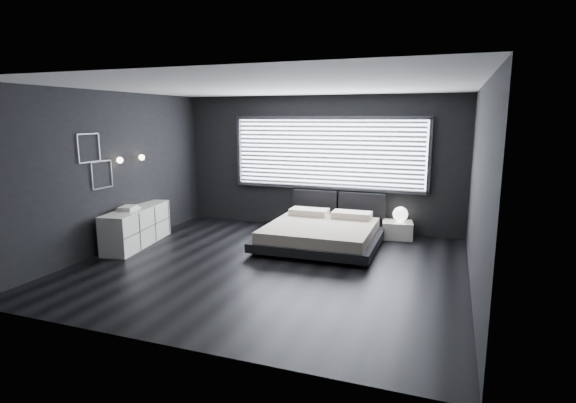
% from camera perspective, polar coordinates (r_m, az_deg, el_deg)
% --- Properties ---
extents(room, '(6.04, 6.00, 2.80)m').
position_cam_1_polar(room, '(6.97, -2.41, 2.83)').
color(room, black).
rests_on(room, ground).
extents(window, '(4.14, 0.09, 1.52)m').
position_cam_1_polar(window, '(9.43, 5.03, 6.12)').
color(window, white).
rests_on(window, ground).
extents(headboard, '(1.96, 0.16, 0.52)m').
position_cam_1_polar(headboard, '(9.45, 6.40, -0.27)').
color(headboard, black).
rests_on(headboard, ground).
extents(sconce_near, '(0.18, 0.11, 0.11)m').
position_cam_1_polar(sconce_near, '(8.51, -20.59, 4.93)').
color(sconce_near, silver).
rests_on(sconce_near, ground).
extents(sconce_far, '(0.18, 0.11, 0.11)m').
position_cam_1_polar(sconce_far, '(8.97, -18.10, 5.35)').
color(sconce_far, silver).
rests_on(sconce_far, ground).
extents(wall_art_upper, '(0.01, 0.48, 0.48)m').
position_cam_1_polar(wall_art_upper, '(8.11, -23.96, 6.23)').
color(wall_art_upper, '#47474C').
rests_on(wall_art_upper, ground).
extents(wall_art_lower, '(0.01, 0.48, 0.48)m').
position_cam_1_polar(wall_art_lower, '(8.34, -22.53, 3.17)').
color(wall_art_lower, '#47474C').
rests_on(wall_art_lower, ground).
extents(bed, '(2.14, 2.04, 0.55)m').
position_cam_1_polar(bed, '(8.27, 4.17, -4.04)').
color(bed, black).
rests_on(bed, ground).
extents(nightstand, '(0.64, 0.56, 0.34)m').
position_cam_1_polar(nightstand, '(9.10, 13.70, -3.52)').
color(nightstand, white).
rests_on(nightstand, ground).
extents(orb_lamp, '(0.29, 0.29, 0.29)m').
position_cam_1_polar(orb_lamp, '(9.07, 14.08, -1.56)').
color(orb_lamp, white).
rests_on(orb_lamp, nightstand).
extents(dresser, '(0.78, 1.81, 0.70)m').
position_cam_1_polar(dresser, '(8.81, -18.62, -3.03)').
color(dresser, white).
rests_on(dresser, ground).
extents(book_stack, '(0.33, 0.41, 0.07)m').
position_cam_1_polar(book_stack, '(8.59, -19.63, -0.80)').
color(book_stack, silver).
rests_on(book_stack, dresser).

